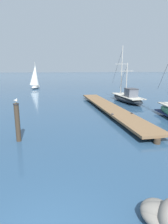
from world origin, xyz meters
The scene contains 6 objects.
floating_dock centered at (5.93, 13.29, 0.36)m, with size 1.84×16.56×0.53m.
fishing_boat_0 centered at (9.63, 17.59, 0.53)m, with size 2.13×8.29×6.60m.
mooring_piling centered at (-1.34, 6.96, 1.09)m, with size 0.30×0.30×2.11m.
perched_seagull centered at (-1.34, 6.97, 2.26)m, with size 0.27×0.34×0.26m.
shore_rock_near_left centered at (3.05, 0.31, 0.29)m, with size 1.28×1.41×0.76m.
distant_sailboat centered at (-1.92, 35.34, 2.24)m, with size 2.57×3.69×5.08m.
Camera 1 is at (0.29, -3.32, 3.90)m, focal length 30.39 mm.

